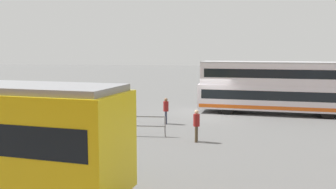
# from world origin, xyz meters

# --- Properties ---
(ground_plane) EXTENTS (160.00, 160.00, 0.00)m
(ground_plane) POSITION_xyz_m (0.00, 0.00, 0.00)
(ground_plane) COLOR slate
(double_decker_bus) EXTENTS (11.37, 3.77, 3.68)m
(double_decker_bus) POSITION_xyz_m (-4.60, -1.67, 1.89)
(double_decker_bus) COLOR silver
(double_decker_bus) RESTS_ON ground
(pedestrian_near_railing) EXTENTS (0.36, 0.36, 1.60)m
(pedestrian_near_railing) POSITION_xyz_m (2.67, 3.10, 0.91)
(pedestrian_near_railing) COLOR #33384C
(pedestrian_near_railing) RESTS_ON ground
(pedestrian_crossing) EXTENTS (0.32, 0.36, 1.60)m
(pedestrian_crossing) POSITION_xyz_m (0.46, 7.38, 0.92)
(pedestrian_crossing) COLOR #4C3F2D
(pedestrian_crossing) RESTS_ON ground
(pedestrian_railing) EXTENTS (6.81, 0.41, 1.08)m
(pedestrian_railing) POSITION_xyz_m (5.53, 6.70, 0.73)
(pedestrian_railing) COLOR gray
(pedestrian_railing) RESTS_ON ground
(info_sign) EXTENTS (0.99, 0.13, 2.57)m
(info_sign) POSITION_xyz_m (9.72, 6.28, 1.75)
(info_sign) COLOR slate
(info_sign) RESTS_ON ground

